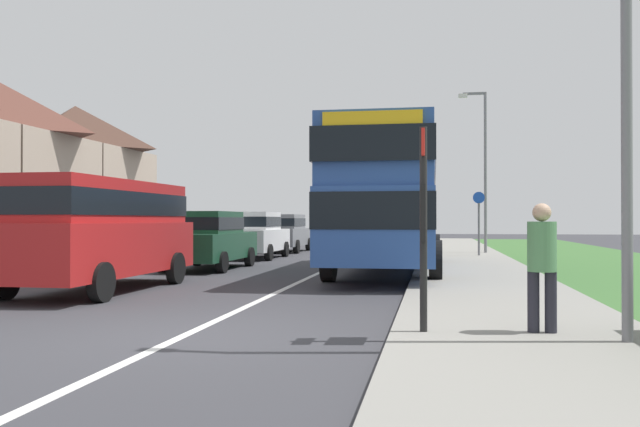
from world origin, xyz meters
name	(u,v)px	position (x,y,z in m)	size (l,w,h in m)	color
ground_plane	(183,336)	(0.00, 0.00, 0.00)	(120.00, 120.00, 0.00)	#38383D
lane_marking_centre	(305,279)	(0.00, 8.00, 0.00)	(0.14, 60.00, 0.01)	silver
pavement_near_side	(487,288)	(4.20, 6.00, 0.06)	(3.20, 68.00, 0.12)	gray
double_decker_bus	(390,195)	(1.91, 10.38, 2.14)	(2.80, 10.54, 3.70)	#284C93
parked_van_red	(100,226)	(-3.66, 4.66, 1.35)	(2.11, 5.50, 2.27)	#B21E1E
parked_car_dark_green	(208,238)	(-3.48, 10.68, 0.94)	(1.94, 4.38, 1.71)	#19472D
parked_car_white	(254,233)	(-3.58, 16.07, 0.95)	(2.00, 4.18, 1.75)	silver
parked_car_grey	(283,231)	(-3.61, 21.18, 0.93)	(1.95, 4.44, 1.70)	slate
pedestrian_at_stop	(542,261)	(4.40, 0.35, 0.98)	(0.34, 0.34, 1.67)	#23232D
bus_stop_sign	(423,214)	(3.00, 0.18, 1.54)	(0.09, 0.52, 2.60)	black
cycle_route_sign	(479,221)	(4.79, 17.57, 1.43)	(0.44, 0.08, 2.52)	slate
street_lamp_mid	(483,161)	(5.09, 19.74, 3.89)	(1.14, 0.20, 6.70)	slate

